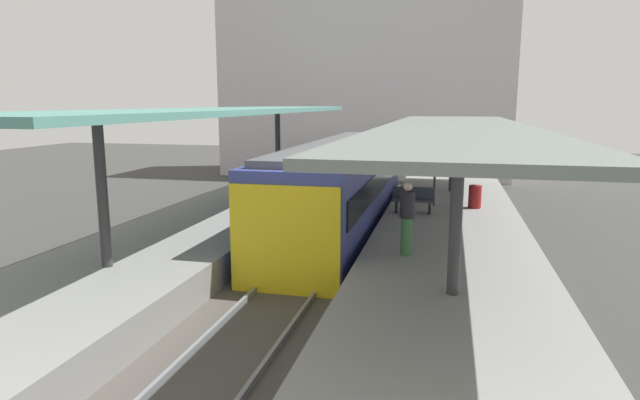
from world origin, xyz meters
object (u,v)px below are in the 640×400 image
(commuter_train, at_px, (342,187))
(passenger_near_bench, at_px, (407,217))
(platform_sign, at_px, (435,161))
(litter_bin, at_px, (475,197))
(platform_bench, at_px, (413,199))

(commuter_train, xyz_separation_m, passenger_near_bench, (2.71, -5.63, 0.21))
(platform_sign, distance_m, passenger_near_bench, 6.72)
(litter_bin, relative_size, passenger_near_bench, 0.45)
(commuter_train, height_order, litter_bin, commuter_train)
(platform_bench, distance_m, litter_bin, 2.46)
(commuter_train, relative_size, litter_bin, 17.28)
(platform_bench, height_order, platform_sign, platform_sign)
(commuter_train, xyz_separation_m, platform_sign, (3.18, 1.03, 0.90))
(commuter_train, distance_m, litter_bin, 4.68)
(litter_bin, bearing_deg, passenger_near_bench, -106.04)
(commuter_train, bearing_deg, platform_bench, -9.89)
(commuter_train, relative_size, platform_sign, 6.25)
(commuter_train, distance_m, passenger_near_bench, 6.25)
(commuter_train, xyz_separation_m, litter_bin, (4.59, 0.90, -0.33))
(commuter_train, height_order, passenger_near_bench, commuter_train)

